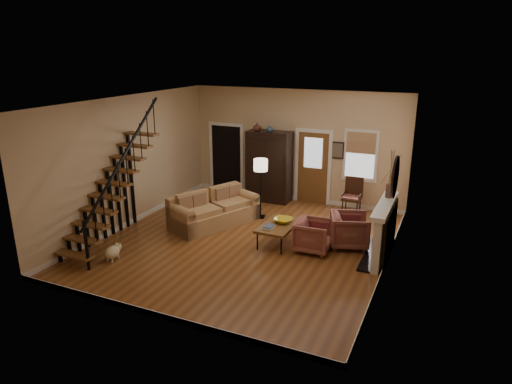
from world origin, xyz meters
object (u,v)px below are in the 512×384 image
at_px(armchair_left, 313,236).
at_px(armchair_right, 350,230).
at_px(armoire, 269,166).
at_px(coffee_table, 278,234).
at_px(sofa, 214,209).
at_px(floor_lamp, 261,189).
at_px(side_chair, 352,196).

xyz_separation_m(armchair_left, armchair_right, (0.69, 0.58, 0.03)).
distance_m(armoire, armchair_left, 3.79).
bearing_deg(coffee_table, sofa, 167.76).
height_order(sofa, armchair_right, sofa).
height_order(sofa, coffee_table, sofa).
xyz_separation_m(sofa, armchair_left, (2.81, -0.48, -0.07)).
relative_size(sofa, coffee_table, 1.82).
relative_size(armoire, floor_lamp, 1.29).
xyz_separation_m(sofa, side_chair, (3.06, 2.26, 0.08)).
bearing_deg(armoire, floor_lamp, -76.20).
bearing_deg(armchair_right, sofa, 73.06).
bearing_deg(coffee_table, armoire, 116.50).
xyz_separation_m(armoire, floor_lamp, (0.36, -1.47, -0.24)).
bearing_deg(coffee_table, side_chair, 67.43).
relative_size(coffee_table, armchair_right, 1.45).
relative_size(sofa, side_chair, 2.24).
height_order(coffee_table, floor_lamp, floor_lamp).
bearing_deg(armoire, side_chair, -4.48).
xyz_separation_m(sofa, coffee_table, (1.95, -0.42, -0.19)).
distance_m(sofa, armchair_left, 2.85).
xyz_separation_m(armoire, armchair_right, (2.99, -2.35, -0.66)).
xyz_separation_m(armoire, armchair_left, (2.30, -2.93, -0.69)).
xyz_separation_m(floor_lamp, side_chair, (2.19, 1.27, -0.30)).
xyz_separation_m(sofa, armchair_right, (3.50, 0.10, -0.03)).
bearing_deg(floor_lamp, side_chair, 30.17).
distance_m(armchair_right, side_chair, 2.20).
bearing_deg(armchair_right, armchair_left, 111.39).
bearing_deg(sofa, armoire, 102.68).
xyz_separation_m(armoire, sofa, (-0.51, -2.46, -0.62)).
bearing_deg(sofa, armchair_right, 26.18).
bearing_deg(coffee_table, armchair_right, 18.71).
xyz_separation_m(armchair_right, floor_lamp, (-2.63, 0.88, 0.42)).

